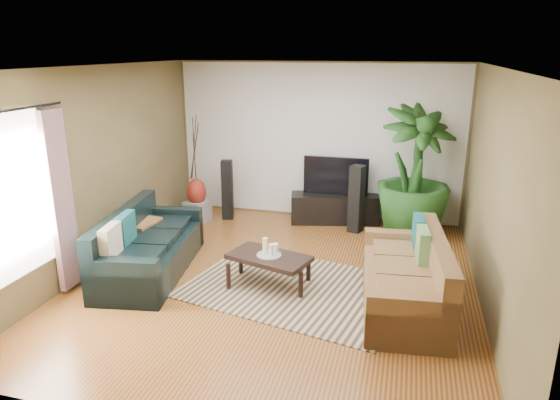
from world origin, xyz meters
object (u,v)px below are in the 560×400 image
(television, at_px, (336,176))
(speaker_left, at_px, (227,190))
(sofa_right, at_px, (404,273))
(speaker_right, at_px, (356,199))
(vase, at_px, (196,192))
(sofa_left, at_px, (150,242))
(pedestal, at_px, (197,211))
(potted_plant, at_px, (414,173))
(side_table, at_px, (139,239))
(tv_stand, at_px, (335,208))
(coffee_table, at_px, (269,270))

(television, relative_size, speaker_left, 1.05)
(sofa_right, distance_m, speaker_right, 2.51)
(television, distance_m, speaker_right, 0.61)
(vase, bearing_deg, sofa_left, -83.56)
(sofa_left, relative_size, sofa_right, 1.06)
(television, bearing_deg, sofa_right, -66.02)
(pedestal, bearing_deg, sofa_left, -83.56)
(speaker_right, height_order, potted_plant, potted_plant)
(speaker_left, distance_m, vase, 0.54)
(side_table, bearing_deg, tv_stand, 41.65)
(coffee_table, height_order, vase, vase)
(potted_plant, xyz_separation_m, pedestal, (-3.59, -0.22, -0.86))
(speaker_right, bearing_deg, tv_stand, 154.75)
(television, relative_size, pedestal, 3.01)
(sofa_right, relative_size, television, 1.80)
(sofa_left, height_order, potted_plant, potted_plant)
(potted_plant, bearing_deg, speaker_left, 178.63)
(potted_plant, bearing_deg, sofa_left, -145.87)
(sofa_left, bearing_deg, pedestal, -2.39)
(vase, relative_size, side_table, 0.84)
(coffee_table, relative_size, television, 0.91)
(coffee_table, height_order, television, television)
(sofa_left, xyz_separation_m, tv_stand, (2.09, 2.63, -0.17))
(coffee_table, xyz_separation_m, tv_stand, (0.44, 2.62, 0.04))
(speaker_left, relative_size, side_table, 1.89)
(sofa_left, xyz_separation_m, speaker_left, (0.22, 2.35, 0.10))
(tv_stand, xyz_separation_m, speaker_right, (0.40, -0.37, 0.30))
(sofa_right, height_order, television, television)
(sofa_left, distance_m, coffee_table, 1.67)
(sofa_right, bearing_deg, vase, -127.23)
(sofa_left, relative_size, vase, 4.48)
(coffee_table, bearing_deg, sofa_right, 12.50)
(sofa_left, relative_size, tv_stand, 1.40)
(sofa_right, bearing_deg, tv_stand, -161.76)
(speaker_left, bearing_deg, side_table, -122.11)
(sofa_left, distance_m, pedestal, 2.08)
(coffee_table, xyz_separation_m, potted_plant, (1.71, 2.27, 0.84))
(sofa_left, relative_size, speaker_left, 2.01)
(television, xyz_separation_m, speaker_right, (0.40, -0.37, -0.27))
(speaker_left, height_order, potted_plant, potted_plant)
(tv_stand, height_order, speaker_left, speaker_left)
(sofa_right, xyz_separation_m, vase, (-3.54, 2.17, 0.11))
(vase, bearing_deg, coffee_table, -47.40)
(sofa_right, distance_m, potted_plant, 2.47)
(speaker_left, xyz_separation_m, potted_plant, (3.14, -0.07, 0.52))
(speaker_right, distance_m, vase, 2.73)
(sofa_right, distance_m, television, 3.03)
(sofa_right, height_order, side_table, sofa_right)
(sofa_right, xyz_separation_m, side_table, (-3.72, 0.52, -0.15))
(sofa_right, xyz_separation_m, potted_plant, (0.05, 2.39, 0.62))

